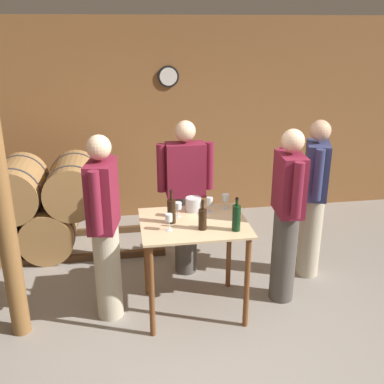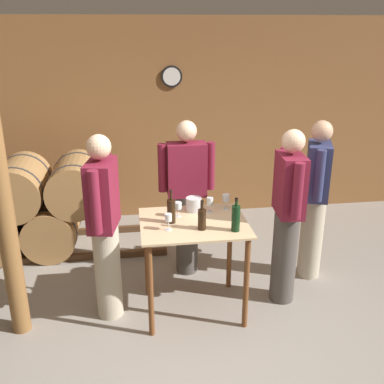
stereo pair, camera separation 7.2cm
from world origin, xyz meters
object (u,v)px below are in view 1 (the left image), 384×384
object	(u,v)px
wine_glass_far_side	(226,198)
wine_glass_near_center	(178,206)
wine_bottle_far_left	(171,211)
person_visitor_with_scarf	(314,197)
wine_glass_near_right	(210,202)
person_visitor_bearded	(186,196)
wine_glass_near_left	(169,218)
wine_bottle_center	(236,217)
person_visitor_near_door	(105,226)
wine_bottle_left	(203,218)
ice_bucket	(193,204)
wooden_post	(0,190)
person_host	(287,214)

from	to	relation	value
wine_glass_far_side	wine_glass_near_center	bearing A→B (deg)	-166.12
wine_glass_near_center	wine_glass_far_side	xyz separation A→B (m)	(0.48, 0.12, 0.00)
wine_bottle_far_left	person_visitor_with_scarf	distance (m)	1.60
wine_glass_near_right	person_visitor_bearded	world-z (taller)	person_visitor_bearded
wine_glass_near_left	wine_glass_far_side	xyz separation A→B (m)	(0.59, 0.40, -0.00)
wine_glass_near_left	person_visitor_with_scarf	world-z (taller)	person_visitor_with_scarf
wine_bottle_center	person_visitor_near_door	distance (m)	1.16
wine_bottle_left	person_visitor_bearded	distance (m)	0.90
wine_bottle_far_left	wine_glass_near_center	distance (m)	0.15
person_visitor_near_door	ice_bucket	bearing A→B (deg)	15.47
wooden_post	person_visitor_near_door	size ratio (longest dim) A/B	1.55
wooden_post	person_visitor_with_scarf	size ratio (longest dim) A/B	1.58
wine_bottle_far_left	person_visitor_with_scarf	bearing A→B (deg)	15.83
person_visitor_with_scarf	person_visitor_bearded	distance (m)	1.33
wine_bottle_left	wine_glass_near_right	xyz separation A→B (m)	(0.14, 0.36, 0.00)
ice_bucket	wine_glass_near_center	bearing A→B (deg)	-145.05
wine_glass_near_left	person_visitor_with_scarf	xyz separation A→B (m)	(1.57, 0.59, -0.12)
wine_bottle_center	person_visitor_bearded	size ratio (longest dim) A/B	0.18
person_visitor_bearded	ice_bucket	bearing A→B (deg)	-89.24
person_visitor_bearded	wine_bottle_far_left	bearing A→B (deg)	-107.97
wine_bottle_far_left	ice_bucket	size ratio (longest dim) A/B	2.11
person_visitor_bearded	wine_glass_near_right	bearing A→B (deg)	-73.89
wine_bottle_far_left	wine_glass_near_left	size ratio (longest dim) A/B	2.07
wine_bottle_center	person_host	bearing A→B (deg)	26.25
wine_glass_near_left	person_visitor_near_door	world-z (taller)	person_visitor_near_door
wine_bottle_center	wine_glass_far_side	distance (m)	0.49
wine_bottle_left	wine_bottle_center	world-z (taller)	wine_bottle_center
wine_glass_far_side	person_host	xyz separation A→B (m)	(0.54, -0.21, -0.11)
wine_bottle_center	person_visitor_bearded	distance (m)	1.01
wine_bottle_left	wine_glass_near_center	size ratio (longest dim) A/B	1.93
wine_bottle_far_left	wine_glass_near_left	xyz separation A→B (m)	(-0.04, -0.15, -0.01)
person_visitor_with_scarf	person_host	bearing A→B (deg)	-137.46
wine_glass_near_left	ice_bucket	xyz separation A→B (m)	(0.28, 0.40, -0.05)
wine_glass_far_side	person_visitor_with_scarf	bearing A→B (deg)	10.86
wine_glass_near_center	ice_bucket	size ratio (longest dim) A/B	0.94
wine_bottle_far_left	wine_bottle_center	xyz separation A→B (m)	(0.53, -0.25, 0.00)
wine_glass_near_right	wine_glass_near_left	bearing A→B (deg)	-141.16
wine_bottle_left	wine_glass_near_center	distance (m)	0.35
wine_bottle_far_left	person_visitor_with_scarf	world-z (taller)	person_visitor_with_scarf
wine_glass_far_side	person_visitor_bearded	bearing A→B (deg)	124.30
person_visitor_bearded	person_visitor_with_scarf	bearing A→B (deg)	-12.03
person_host	person_visitor_with_scarf	world-z (taller)	person_host
wine_glass_near_center	wine_glass_near_right	xyz separation A→B (m)	(0.31, 0.06, 0.00)
wine_glass_near_right	person_visitor_with_scarf	size ratio (longest dim) A/B	0.09
wine_glass_near_right	person_visitor_bearded	distance (m)	0.56
wine_glass_near_right	person_visitor_bearded	bearing A→B (deg)	106.11
wine_bottle_far_left	wine_bottle_center	world-z (taller)	wine_bottle_far_left
wine_bottle_left	person_visitor_with_scarf	bearing A→B (deg)	25.48
wine_glass_near_right	person_host	size ratio (longest dim) A/B	0.09
wine_bottle_far_left	wine_glass_near_left	distance (m)	0.16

